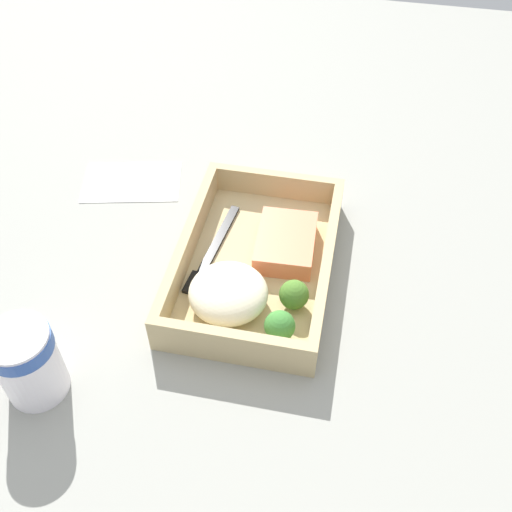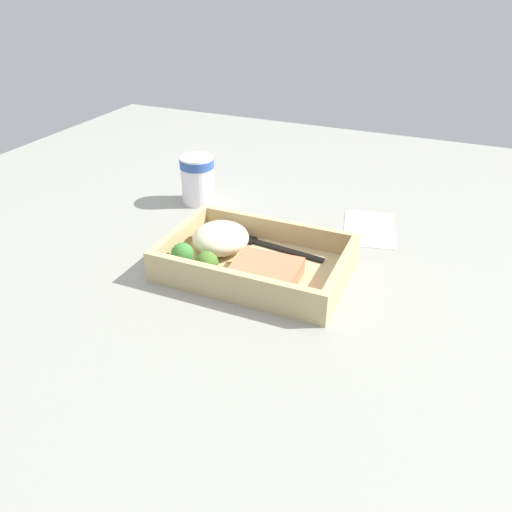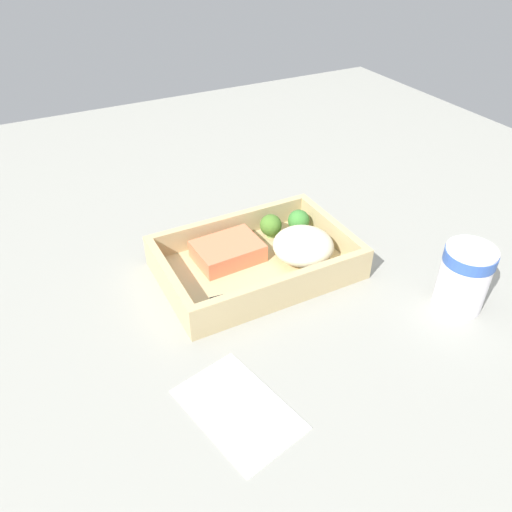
{
  "view_description": "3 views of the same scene",
  "coord_description": "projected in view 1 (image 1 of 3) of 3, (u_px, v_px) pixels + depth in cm",
  "views": [
    {
      "loc": [
        48.44,
        9.83,
        56.47
      ],
      "look_at": [
        0.0,
        0.0,
        2.7
      ],
      "focal_mm": 42.0,
      "sensor_mm": 36.0,
      "label": 1
    },
    {
      "loc": [
        -25.89,
        60.16,
        41.52
      ],
      "look_at": [
        0.0,
        0.0,
        2.7
      ],
      "focal_mm": 35.0,
      "sensor_mm": 36.0,
      "label": 2
    },
    {
      "loc": [
        -27.17,
        -52.03,
        45.52
      ],
      "look_at": [
        0.0,
        0.0,
        2.7
      ],
      "focal_mm": 35.0,
      "sensor_mm": 36.0,
      "label": 3
    }
  ],
  "objects": [
    {
      "name": "salmon_fillet",
      "position": [
        286.0,
        243.0,
        0.75
      ],
      "size": [
        9.88,
        7.52,
        2.72
      ],
      "primitive_type": "cube",
      "rotation": [
        0.0,
        0.0,
        0.04
      ],
      "color": "#EC7850",
      "rests_on": "takeout_tray"
    },
    {
      "name": "tray_rim",
      "position": [
        256.0,
        254.0,
        0.73
      ],
      "size": [
        27.8,
        18.48,
        3.75
      ],
      "color": "tan",
      "rests_on": "takeout_tray"
    },
    {
      "name": "ground_plane",
      "position": [
        256.0,
        276.0,
        0.76
      ],
      "size": [
        160.0,
        160.0,
        2.0
      ],
      "primitive_type": "cube",
      "color": "gray"
    },
    {
      "name": "broccoli_floret_2",
      "position": [
        280.0,
        326.0,
        0.65
      ],
      "size": [
        3.46,
        3.46,
        3.8
      ],
      "color": "#82A15A",
      "rests_on": "takeout_tray"
    },
    {
      "name": "broccoli_floret_1",
      "position": [
        294.0,
        295.0,
        0.68
      ],
      "size": [
        3.46,
        3.46,
        3.8
      ],
      "color": "#7CA351",
      "rests_on": "takeout_tray"
    },
    {
      "name": "paper_cup",
      "position": [
        27.0,
        360.0,
        0.6
      ],
      "size": [
        6.62,
        6.62,
        9.31
      ],
      "color": "white",
      "rests_on": "ground_plane"
    },
    {
      "name": "receipt_slip",
      "position": [
        132.0,
        181.0,
        0.86
      ],
      "size": [
        11.64,
        15.43,
        0.24
      ],
      "primitive_type": "cube",
      "rotation": [
        0.0,
        0.0,
        0.22
      ],
      "color": "white",
      "rests_on": "ground_plane"
    },
    {
      "name": "takeout_tray",
      "position": [
        256.0,
        267.0,
        0.75
      ],
      "size": [
        27.8,
        18.48,
        1.2
      ],
      "primitive_type": "cube",
      "color": "tan",
      "rests_on": "ground_plane"
    },
    {
      "name": "fork",
      "position": [
        211.0,
        254.0,
        0.75
      ],
      "size": [
        15.88,
        3.56,
        0.44
      ],
      "color": "black",
      "rests_on": "takeout_tray"
    },
    {
      "name": "mashed_potatoes",
      "position": [
        228.0,
        293.0,
        0.68
      ],
      "size": [
        9.01,
        9.15,
        4.47
      ],
      "primitive_type": "ellipsoid",
      "color": "beige",
      "rests_on": "takeout_tray"
    }
  ]
}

